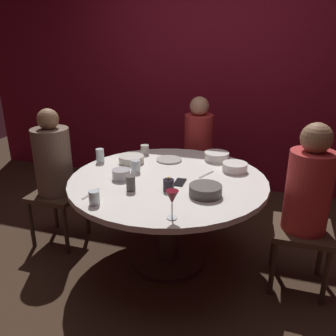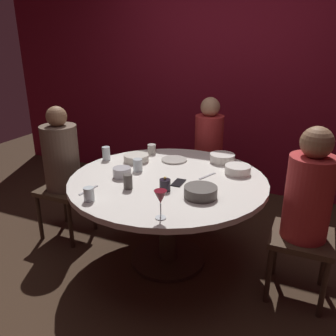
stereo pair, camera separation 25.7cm
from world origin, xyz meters
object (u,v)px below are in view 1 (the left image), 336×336
at_px(bowl_sauce_side, 235,167).
at_px(seated_diner_right, 308,192).
at_px(seated_diner_back, 198,142).
at_px(cup_by_right_diner, 100,156).
at_px(seated_diner_left, 53,164).
at_px(bowl_salad_center, 205,190).
at_px(wine_glass, 172,198).
at_px(cup_by_left_diner, 131,183).
at_px(bowl_rice_portion, 217,156).
at_px(bowl_serving_large, 121,174).
at_px(bowl_small_white, 131,159).
at_px(candle_holder, 169,185).
at_px(dinner_plate, 169,160).
at_px(dining_table, 168,194).
at_px(cup_near_candle, 94,198).
at_px(cup_center_front, 136,166).
at_px(cell_phone, 180,182).
at_px(cup_far_edge, 145,150).

bearing_deg(bowl_sauce_side, seated_diner_right, -29.43).
distance_m(seated_diner_back, cup_by_right_diner, 1.07).
height_order(seated_diner_left, bowl_salad_center, seated_diner_left).
relative_size(wine_glass, cup_by_left_diner, 1.67).
bearing_deg(seated_diner_back, seated_diner_right, 44.07).
distance_m(seated_diner_back, cup_by_left_diner, 1.32).
xyz_separation_m(wine_glass, bowl_rice_portion, (0.06, 1.10, -0.09)).
distance_m(seated_diner_back, bowl_sauce_side, 0.85).
xyz_separation_m(wine_glass, cup_by_left_diner, (-0.39, 0.29, -0.08)).
bearing_deg(bowl_serving_large, bowl_rice_portion, 46.61).
height_order(seated_diner_right, bowl_sauce_side, seated_diner_right).
xyz_separation_m(wine_glass, bowl_small_white, (-0.61, 0.82, -0.10)).
height_order(candle_holder, dinner_plate, candle_holder).
relative_size(dining_table, bowl_small_white, 7.01).
height_order(dining_table, seated_diner_left, seated_diner_left).
xyz_separation_m(seated_diner_back, cup_near_candle, (-0.31, -1.57, 0.05)).
distance_m(dinner_plate, bowl_sauce_side, 0.57).
xyz_separation_m(dining_table, cup_near_candle, (-0.31, -0.56, 0.18)).
bearing_deg(candle_holder, cup_by_right_diner, 152.08).
height_order(seated_diner_back, seated_diner_right, seated_diner_right).
relative_size(dinner_plate, bowl_salad_center, 1.00).
distance_m(seated_diner_back, bowl_small_white, 0.88).
xyz_separation_m(dinner_plate, bowl_serving_large, (-0.22, -0.50, 0.03)).
bearing_deg(bowl_salad_center, cup_center_front, 157.13).
height_order(candle_holder, cup_by_left_diner, cup_by_left_diner).
height_order(seated_diner_right, cup_by_left_diner, seated_diner_right).
distance_m(seated_diner_back, seated_diner_right, 1.41).
bearing_deg(candle_holder, cup_center_front, 143.85).
distance_m(dinner_plate, cup_by_left_diner, 0.68).
bearing_deg(seated_diner_back, bowl_serving_large, -16.00).
relative_size(cell_phone, cup_center_front, 1.43).
bearing_deg(dining_table, dinner_plate, 106.15).
relative_size(seated_diner_left, cup_near_candle, 13.08).
relative_size(candle_holder, cup_near_candle, 1.13).
relative_size(dining_table, bowl_salad_center, 6.74).
xyz_separation_m(seated_diner_right, cup_near_candle, (-1.29, -0.56, 0.02)).
bearing_deg(seated_diner_back, wine_glass, 7.47).
distance_m(seated_diner_left, bowl_rice_portion, 1.38).
height_order(seated_diner_right, cup_near_candle, seated_diner_right).
bearing_deg(cup_by_left_diner, dinner_plate, 84.46).
height_order(seated_diner_right, candle_holder, seated_diner_right).
height_order(seated_diner_back, cup_near_candle, seated_diner_back).
distance_m(bowl_sauce_side, cup_far_edge, 0.85).
distance_m(bowl_serving_large, bowl_sauce_side, 0.89).
bearing_deg(cup_center_front, cell_phone, -14.56).
bearing_deg(bowl_rice_portion, wine_glass, -93.38).
xyz_separation_m(bowl_rice_portion, cup_by_left_diner, (-0.45, -0.81, 0.02)).
distance_m(bowl_small_white, bowl_rice_portion, 0.73).
relative_size(dining_table, seated_diner_right, 1.22).
bearing_deg(cup_by_left_diner, cup_near_candle, -116.59).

